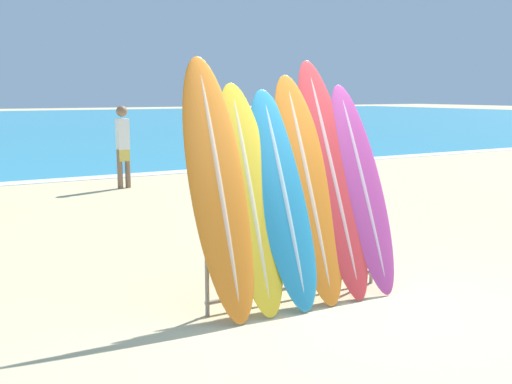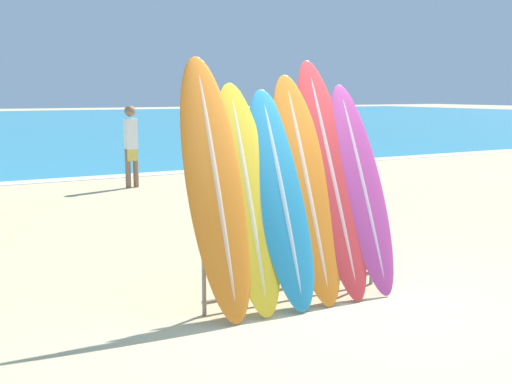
{
  "view_description": "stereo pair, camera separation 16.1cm",
  "coord_description": "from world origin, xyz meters",
  "views": [
    {
      "loc": [
        -3.54,
        -4.17,
        2.02
      ],
      "look_at": [
        -0.38,
        1.39,
        0.96
      ],
      "focal_mm": 42.0,
      "sensor_mm": 36.0,
      "label": 1
    },
    {
      "loc": [
        -3.4,
        -4.25,
        2.02
      ],
      "look_at": [
        -0.38,
        1.39,
        0.96
      ],
      "focal_mm": 42.0,
      "sensor_mm": 36.0,
      "label": 2
    }
  ],
  "objects": [
    {
      "name": "person_near_water",
      "position": [
        0.28,
        8.27,
        0.96
      ],
      "size": [
        0.3,
        0.24,
        1.76
      ],
      "rotation": [
        0.0,
        0.0,
        0.14
      ],
      "color": "#846047",
      "rests_on": "ground_plane"
    },
    {
      "name": "surfboard_rack",
      "position": [
        -0.38,
        0.59,
        0.5
      ],
      "size": [
        1.98,
        0.04,
        0.93
      ],
      "color": "gray",
      "rests_on": "ground_plane"
    },
    {
      "name": "surfboard_slot_0",
      "position": [
        -1.19,
        0.66,
        1.19
      ],
      "size": [
        0.57,
        0.94,
        2.37
      ],
      "color": "orange",
      "rests_on": "ground_plane"
    },
    {
      "name": "surfboard_slot_1",
      "position": [
        -0.88,
        0.62,
        1.06
      ],
      "size": [
        0.54,
        0.84,
        2.12
      ],
      "color": "yellow",
      "rests_on": "ground_plane"
    },
    {
      "name": "surfboard_slot_3",
      "position": [
        -0.22,
        0.64,
        1.11
      ],
      "size": [
        0.57,
        0.95,
        2.21
      ],
      "color": "orange",
      "rests_on": "ground_plane"
    },
    {
      "name": "surfboard_slot_5",
      "position": [
        0.46,
        0.63,
        1.06
      ],
      "size": [
        0.51,
        0.96,
        2.12
      ],
      "color": "#B23D8E",
      "rests_on": "ground_plane"
    },
    {
      "name": "ground_plane",
      "position": [
        0.0,
        0.0,
        0.0
      ],
      "size": [
        160.0,
        160.0,
        0.0
      ],
      "primitive_type": "plane",
      "color": "#CCB789"
    },
    {
      "name": "surfboard_slot_2",
      "position": [
        -0.52,
        0.61,
        1.03
      ],
      "size": [
        0.56,
        0.91,
        2.07
      ],
      "color": "teal",
      "rests_on": "ground_plane"
    },
    {
      "name": "person_mid_beach",
      "position": [
        1.48,
        4.52,
        0.83
      ],
      "size": [
        0.22,
        0.26,
        1.52
      ],
      "rotation": [
        0.0,
        0.0,
        5.15
      ],
      "color": "#A87A5B",
      "rests_on": "ground_plane"
    },
    {
      "name": "surfboard_slot_4",
      "position": [
        0.11,
        0.68,
        1.18
      ],
      "size": [
        0.55,
        1.05,
        2.37
      ],
      "color": "red",
      "rests_on": "ground_plane"
    }
  ]
}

